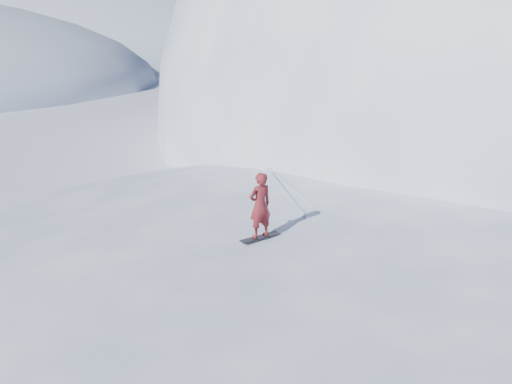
% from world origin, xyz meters
% --- Properties ---
extents(ground, '(400.00, 400.00, 0.00)m').
position_xyz_m(ground, '(0.00, 0.00, 0.00)').
color(ground, white).
rests_on(ground, ground).
extents(near_ridge, '(36.00, 28.00, 4.80)m').
position_xyz_m(near_ridge, '(1.00, 3.00, 0.00)').
color(near_ridge, white).
rests_on(near_ridge, ground).
extents(peak_shoulder, '(28.00, 24.00, 18.00)m').
position_xyz_m(peak_shoulder, '(10.00, 20.00, 0.00)').
color(peak_shoulder, white).
rests_on(peak_shoulder, ground).
extents(far_ridge_c, '(140.00, 90.00, 36.00)m').
position_xyz_m(far_ridge_c, '(-40.00, 110.00, 0.00)').
color(far_ridge_c, white).
rests_on(far_ridge_c, ground).
extents(wind_bumps, '(16.00, 14.40, 1.00)m').
position_xyz_m(wind_bumps, '(-0.56, 2.12, 0.00)').
color(wind_bumps, white).
rests_on(wind_bumps, ground).
extents(snowboard, '(1.30, 0.80, 0.02)m').
position_xyz_m(snowboard, '(-3.23, 1.76, 2.41)').
color(snowboard, black).
rests_on(snowboard, near_ridge).
extents(snowboarder, '(0.87, 0.76, 2.02)m').
position_xyz_m(snowboarder, '(-3.23, 1.76, 3.43)').
color(snowboarder, maroon).
rests_on(snowboarder, snowboard).
extents(board_tracks, '(1.28, 5.98, 0.04)m').
position_xyz_m(board_tracks, '(-1.53, 5.95, 2.42)').
color(board_tracks, silver).
rests_on(board_tracks, ground).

